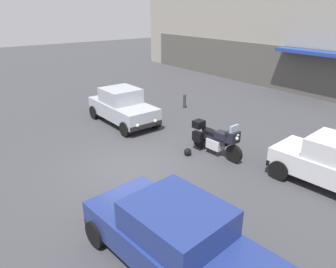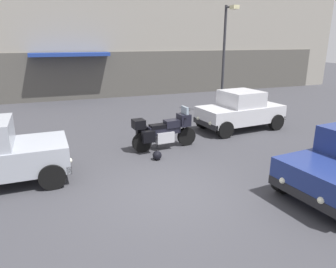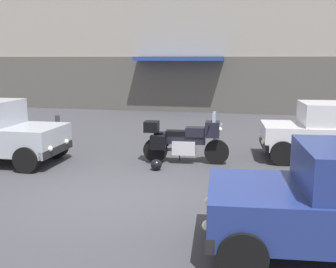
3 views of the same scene
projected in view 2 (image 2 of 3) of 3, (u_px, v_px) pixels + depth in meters
ground_plane at (169, 192)px, 7.40m from camera, size 80.00×80.00×0.00m
building_facade_rear at (86, 19)px, 18.95m from camera, size 36.84×3.40×9.55m
motorcycle at (164, 131)px, 10.19m from camera, size 2.26×0.80×1.36m
helmet at (157, 155)px, 9.36m from camera, size 0.28×0.28×0.28m
car_compact_side at (240, 111)px, 12.44m from camera, size 3.58×2.00×1.56m
streetlamp_curbside at (226, 50)px, 14.40m from camera, size 0.28×0.94×4.99m
bollard_curbside at (3, 130)px, 11.02m from camera, size 0.16×0.16×0.80m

